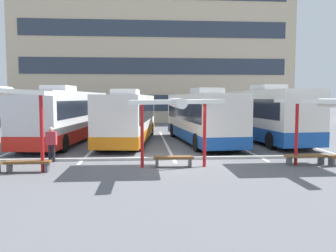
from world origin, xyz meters
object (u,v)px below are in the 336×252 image
coach_bus_1 (129,118)px  waiting_shelter_1 (174,103)px  coach_bus_2 (201,118)px  waiting_shelter_2 (331,104)px  coach_bus_0 (68,116)px  bench_1 (28,164)px  waiting_passenger_0 (51,142)px  coach_bus_3 (258,115)px  bench_2 (173,159)px  bench_3 (305,157)px

coach_bus_1 → waiting_shelter_1: 9.14m
coach_bus_2 → waiting_shelter_2: 9.00m
coach_bus_0 → waiting_shelter_1: coach_bus_0 is taller
coach_bus_2 → bench_1: bearing=-135.1°
waiting_passenger_0 → coach_bus_3: bearing=31.7°
waiting_shelter_2 → waiting_passenger_0: 12.32m
waiting_passenger_0 → waiting_shelter_2: bearing=-8.5°
coach_bus_0 → waiting_shelter_1: size_ratio=2.71×
coach_bus_1 → waiting_passenger_0: bearing=-114.7°
bench_1 → bench_2: same height
bench_3 → waiting_passenger_0: (-11.16, 1.49, 0.57)m
coach_bus_2 → bench_2: 8.10m
coach_bus_2 → bench_3: coach_bus_2 is taller
waiting_shelter_1 → bench_2: bearing=90.0°
bench_3 → waiting_shelter_1: bearing=-176.8°
coach_bus_0 → waiting_shelter_1: 11.02m
bench_2 → coach_bus_2: bearing=71.9°
waiting_shelter_1 → bench_3: (5.75, 0.32, -2.34)m
bench_1 → bench_3: (11.51, 0.62, 0.00)m
waiting_shelter_2 → waiting_passenger_0: size_ratio=2.77×
waiting_shelter_1 → bench_3: 6.22m
bench_2 → waiting_passenger_0: bearing=164.5°
coach_bus_3 → bench_3: bearing=-96.1°
coach_bus_1 → bench_1: bearing=-111.4°
bench_2 → coach_bus_0: bearing=125.7°
coach_bus_2 → coach_bus_3: bearing=18.2°
coach_bus_2 → bench_3: (3.26, -7.59, -1.29)m
coach_bus_1 → coach_bus_3: 8.92m
bench_1 → coach_bus_0: bearing=93.0°
coach_bus_3 → waiting_passenger_0: size_ratio=7.75×
waiting_passenger_0 → waiting_shelter_1: bearing=-18.5°
coach_bus_3 → waiting_shelter_2: coach_bus_3 is taller
coach_bus_1 → coach_bus_0: bearing=177.0°
waiting_shelter_2 → bench_3: bearing=160.4°
coach_bus_3 → bench_2: (-6.71, -8.99, -1.40)m
bench_1 → bench_3: size_ratio=0.97×
coach_bus_3 → bench_2: size_ratio=7.26×
coach_bus_0 → waiting_passenger_0: 7.30m
coach_bus_1 → coach_bus_3: bearing=3.2°
coach_bus_2 → waiting_shelter_1: (-2.49, -7.92, 1.05)m
coach_bus_1 → bench_3: bearing=-46.9°
coach_bus_3 → waiting_shelter_2: 9.35m
coach_bus_2 → waiting_shelter_1: size_ratio=2.32×
coach_bus_3 → bench_3: coach_bus_3 is taller
bench_3 → bench_1: bearing=-176.9°
coach_bus_2 → bench_3: size_ratio=5.87×
bench_2 → waiting_shelter_2: bearing=-2.7°
coach_bus_1 → waiting_shelter_2: size_ratio=2.59×
coach_bus_0 → bench_1: 9.43m
coach_bus_3 → bench_1: size_ratio=7.12×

